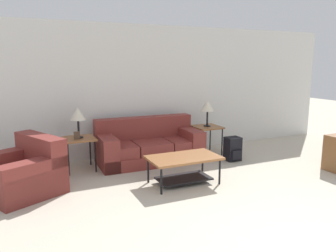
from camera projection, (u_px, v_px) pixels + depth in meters
name	position (u px, v px, depth m)	size (l,w,h in m)	color
wall_back	(152.00, 90.00, 6.71)	(8.86, 0.06, 2.60)	silver
couch	(149.00, 146.00, 6.23)	(1.95, 0.94, 0.82)	maroon
armchair	(23.00, 173.00, 4.73)	(1.29, 1.34, 0.80)	maroon
coffee_table	(184.00, 164.00, 5.07)	(1.10, 0.64, 0.43)	#935B33
side_table_left	(79.00, 141.00, 5.67)	(0.53, 0.54, 0.58)	#935B33
side_table_right	(207.00, 129.00, 6.71)	(0.53, 0.54, 0.58)	#935B33
table_lamp_left	(78.00, 114.00, 5.58)	(0.27, 0.27, 0.54)	black
table_lamp_right	(207.00, 106.00, 6.63)	(0.27, 0.27, 0.54)	black
backpack	(233.00, 149.00, 6.30)	(0.28, 0.31, 0.46)	black
picture_frame	(77.00, 135.00, 5.56)	(0.10, 0.04, 0.13)	#4C3828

